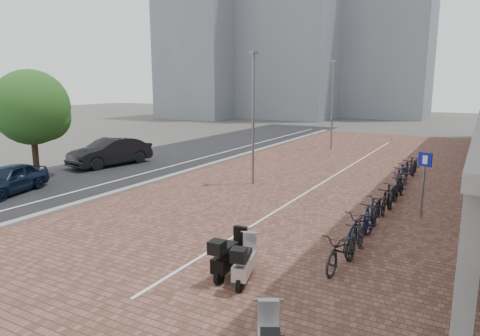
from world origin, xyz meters
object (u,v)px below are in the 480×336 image
Objects in this scene: car_navy at (9,179)px; car_dark at (110,152)px; scooter_mid at (230,254)px; scooter_front at (245,260)px; parking_sign at (424,175)px.

car_dark reaches higher than car_navy.
scooter_mid is (12.77, -2.41, -0.08)m from car_navy.
car_navy is 2.37× the size of scooter_front.
parking_sign reaches higher than car_dark.
parking_sign is (3.12, 7.68, 1.05)m from scooter_front.
car_navy is at bearing -139.78° from parking_sign.
scooter_front is at bearing -26.34° from car_navy.
scooter_mid is at bearing -26.14° from car_navy.
scooter_front is 8.36m from parking_sign.
car_navy is 13.00m from scooter_mid.
car_dark is at bearing 142.79° from scooter_mid.
car_dark is (-1.03, 7.07, 0.16)m from car_navy.
scooter_mid reaches higher than scooter_front.
car_navy reaches higher than scooter_front.
car_navy reaches higher than scooter_mid.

